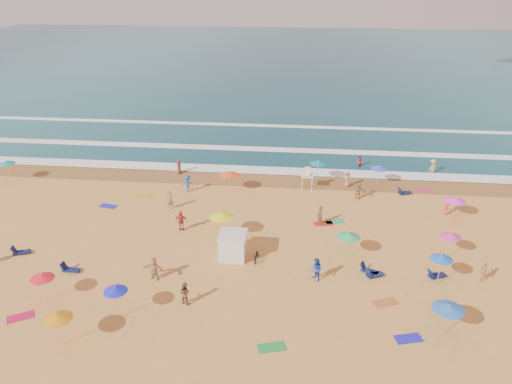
# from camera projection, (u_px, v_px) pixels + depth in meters

# --- Properties ---
(ground) EXTENTS (220.00, 220.00, 0.00)m
(ground) POSITION_uv_depth(u_px,v_px,m) (283.00, 239.00, 42.46)
(ground) COLOR gold
(ground) RESTS_ON ground
(ocean) EXTENTS (220.00, 140.00, 0.18)m
(ocean) POSITION_uv_depth(u_px,v_px,m) (302.00, 62.00, 118.40)
(ocean) COLOR #0C4756
(ocean) RESTS_ON ground
(wet_sand) EXTENTS (220.00, 220.00, 0.00)m
(wet_sand) POSITION_uv_depth(u_px,v_px,m) (290.00, 181.00, 53.76)
(wet_sand) COLOR olive
(wet_sand) RESTS_ON ground
(surf_foam) EXTENTS (200.00, 18.70, 0.05)m
(surf_foam) POSITION_uv_depth(u_px,v_px,m) (293.00, 152.00, 61.69)
(surf_foam) COLOR white
(surf_foam) RESTS_ON ground
(cabana) EXTENTS (2.00, 2.00, 2.00)m
(cabana) POSITION_uv_depth(u_px,v_px,m) (233.00, 246.00, 39.38)
(cabana) COLOR silver
(cabana) RESTS_ON ground
(cabana_roof) EXTENTS (2.20, 2.20, 0.12)m
(cabana_roof) POSITION_uv_depth(u_px,v_px,m) (233.00, 235.00, 38.94)
(cabana_roof) COLOR silver
(cabana_roof) RESTS_ON cabana
(bicycle) EXTENTS (0.63, 1.64, 0.85)m
(bicycle) POSITION_uv_depth(u_px,v_px,m) (256.00, 256.00, 39.17)
(bicycle) COLOR black
(bicycle) RESTS_ON ground
(lifeguard_stand) EXTENTS (1.20, 1.20, 2.10)m
(lifeguard_stand) POSITION_uv_depth(u_px,v_px,m) (307.00, 180.00, 51.35)
(lifeguard_stand) COLOR white
(lifeguard_stand) RESTS_ON ground
(beach_umbrellas) EXTENTS (59.95, 28.68, 0.80)m
(beach_umbrellas) POSITION_uv_depth(u_px,v_px,m) (331.00, 217.00, 41.65)
(beach_umbrellas) COLOR #298C20
(beach_umbrellas) RESTS_ON ground
(loungers) EXTENTS (54.47, 17.70, 0.34)m
(loungers) POSITION_uv_depth(u_px,v_px,m) (374.00, 254.00, 39.96)
(loungers) COLOR #0F154B
(loungers) RESTS_ON ground
(towels) EXTENTS (43.54, 25.78, 0.03)m
(towels) POSITION_uv_depth(u_px,v_px,m) (299.00, 254.00, 40.21)
(towels) COLOR #B81746
(towels) RESTS_ON ground
(beachgoers) EXTENTS (39.86, 27.95, 2.11)m
(beachgoers) POSITION_uv_depth(u_px,v_px,m) (290.00, 208.00, 45.88)
(beachgoers) COLOR #A4814C
(beachgoers) RESTS_ON ground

